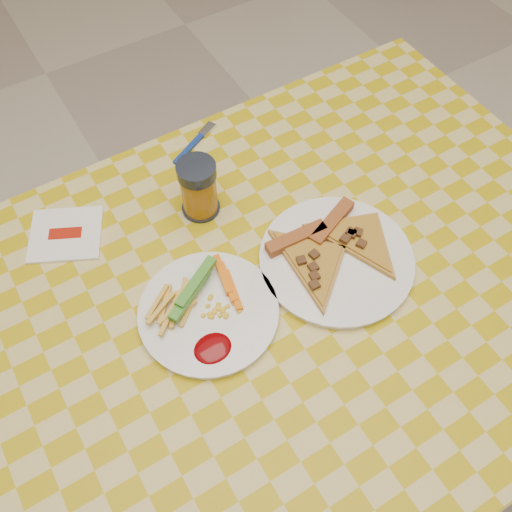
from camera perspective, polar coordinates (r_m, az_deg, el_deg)
The scene contains 9 objects.
ground at distance 1.66m, azimuth 0.85°, elevation -17.17°, with size 8.00×8.00×0.00m, color beige.
table at distance 1.02m, azimuth 1.33°, elevation -6.38°, with size 1.28×0.88×0.76m.
plate_left at distance 0.94m, azimuth -4.76°, elevation -5.71°, with size 0.23×0.23×0.01m, color white.
plate_right at distance 1.00m, azimuth 8.03°, elevation -0.41°, with size 0.26×0.26×0.01m, color white.
fries_veggies at distance 0.93m, azimuth -5.75°, elevation -4.72°, with size 0.19×0.17×0.04m.
pizza_slices at distance 1.00m, azimuth 7.69°, elevation 0.78°, with size 0.28×0.25×0.02m.
drink_glass at distance 1.03m, azimuth -5.76°, elevation 6.72°, with size 0.07×0.07×0.12m.
napkin at distance 1.08m, azimuth -18.50°, elevation 2.08°, with size 0.17×0.16×0.01m.
fork at distance 1.18m, azimuth -6.13°, elevation 11.26°, with size 0.12×0.07×0.01m.
Camera 1 is at (-0.26, -0.39, 1.59)m, focal length 40.00 mm.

